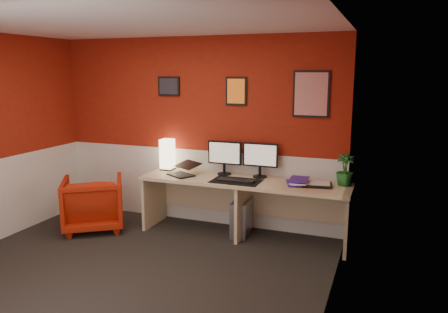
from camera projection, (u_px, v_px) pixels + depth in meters
ground at (128, 273)px, 4.51m from camera, size 4.00×3.50×0.01m
ceiling at (117, 21)px, 4.03m from camera, size 4.00×3.50×0.01m
wall_back at (197, 132)px, 5.87m from camera, size 4.00×0.01×2.50m
wall_right at (331, 170)px, 3.57m from camera, size 0.01×3.50×2.50m
wainscot_back at (197, 186)px, 6.01m from camera, size 4.00×0.01×1.00m
wainscot_right at (327, 256)px, 3.71m from camera, size 0.01×3.50×1.00m
desk at (243, 208)px, 5.45m from camera, size 2.60×0.65×0.73m
shoji_lamp at (167, 155)px, 5.92m from camera, size 0.16×0.16×0.40m
laptop at (181, 167)px, 5.59m from camera, size 0.40×0.36×0.22m
monitor_left at (224, 153)px, 5.62m from camera, size 0.45×0.06×0.58m
monitor_right at (260, 155)px, 5.47m from camera, size 0.45×0.06×0.58m
desk_mat at (236, 181)px, 5.32m from camera, size 0.60×0.38×0.01m
keyboard at (235, 180)px, 5.31m from camera, size 0.42×0.14×0.02m
mouse at (251, 182)px, 5.21m from camera, size 0.06×0.10×0.03m
book_bottom at (287, 183)px, 5.18m from camera, size 0.31×0.36×0.03m
book_middle at (291, 182)px, 5.15m from camera, size 0.21×0.28×0.02m
book_top at (289, 179)px, 5.18m from camera, size 0.23×0.31×0.03m
zen_tray at (317, 185)px, 5.10m from camera, size 0.39×0.30×0.03m
potted_plant at (345, 170)px, 5.10m from camera, size 0.23×0.23×0.37m
pc_tower at (242, 217)px, 5.55m from camera, size 0.24×0.47×0.45m
armchair at (93, 203)px, 5.73m from camera, size 1.04×1.05×0.69m
art_left at (169, 86)px, 5.88m from camera, size 0.32×0.02×0.26m
art_center at (236, 91)px, 5.56m from camera, size 0.28×0.02×0.36m
art_right at (311, 94)px, 5.23m from camera, size 0.44×0.02×0.56m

